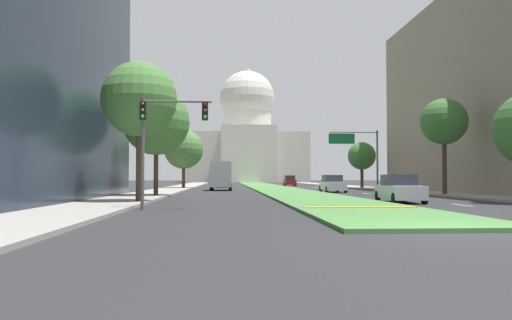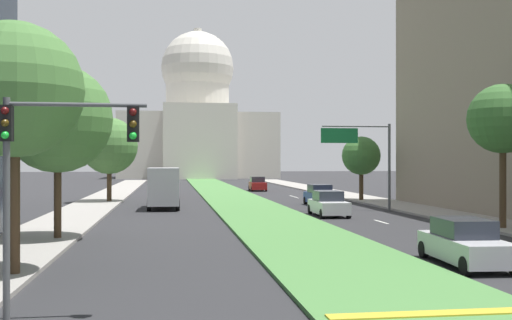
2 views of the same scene
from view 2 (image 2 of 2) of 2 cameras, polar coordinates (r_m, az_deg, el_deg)
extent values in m
plane|color=#2B2B2D|center=(70.64, -3.08, -3.11)|extent=(289.66, 289.66, 0.00)
cube|color=#4C8442|center=(64.10, -2.56, -3.36)|extent=(5.80, 118.50, 0.14)
cube|color=gold|center=(15.23, 16.51, -13.63)|extent=(5.22, 0.50, 0.04)
cube|color=silver|center=(31.34, 16.23, -6.91)|extent=(0.16, 2.40, 0.01)
cube|color=silver|center=(38.12, 11.66, -5.69)|extent=(0.16, 2.40, 0.01)
cube|color=silver|center=(48.78, 7.19, -4.46)|extent=(0.16, 2.40, 0.01)
cube|color=silver|center=(62.41, 3.78, -3.51)|extent=(0.16, 2.40, 0.01)
cube|color=silver|center=(64.51, 3.39, -3.40)|extent=(0.16, 2.40, 0.01)
cube|color=silver|center=(83.36, 0.77, -2.65)|extent=(0.16, 2.40, 0.01)
cube|color=#9E9991|center=(57.57, -14.33, -3.72)|extent=(4.00, 118.50, 0.15)
cube|color=#9E9991|center=(60.16, 9.92, -3.57)|extent=(4.00, 118.50, 0.15)
cube|color=beige|center=(136.29, -5.49, 1.30)|extent=(34.20, 18.70, 14.08)
cube|color=beige|center=(124.97, -5.26, 1.75)|extent=(15.05, 4.00, 15.48)
cylinder|color=beige|center=(136.98, -5.49, 5.85)|extent=(14.01, 14.01, 7.65)
sphere|color=beige|center=(137.83, -5.49, 8.60)|extent=(16.11, 16.11, 16.11)
cylinder|color=beige|center=(139.11, -5.49, 11.55)|extent=(1.80, 1.80, 3.00)
cylinder|color=#515456|center=(15.24, -22.35, -4.32)|extent=(0.16, 0.16, 5.20)
cube|color=black|center=(15.22, -22.34, 3.21)|extent=(0.28, 0.24, 0.84)
sphere|color=#510F0F|center=(15.10, -22.47, 4.30)|extent=(0.18, 0.18, 0.18)
sphere|color=#4C380F|center=(15.08, -22.47, 3.24)|extent=(0.18, 0.18, 0.18)
sphere|color=#1ED838|center=(15.07, -22.48, 2.17)|extent=(0.18, 0.18, 0.18)
cylinder|color=#515456|center=(14.94, -16.36, 5.00)|extent=(3.20, 0.10, 0.10)
cube|color=black|center=(14.78, -11.44, 3.30)|extent=(0.28, 0.24, 0.84)
sphere|color=#510F0F|center=(14.66, -11.47, 4.43)|extent=(0.18, 0.18, 0.18)
sphere|color=#4C380F|center=(14.64, -11.47, 3.33)|extent=(0.18, 0.18, 0.18)
sphere|color=#1ED838|center=(14.62, -11.47, 2.24)|extent=(0.18, 0.18, 0.18)
cylinder|color=#515456|center=(46.50, 12.39, -0.67)|extent=(0.20, 0.20, 6.50)
cylinder|color=#515456|center=(45.73, 9.36, 3.14)|extent=(5.15, 0.12, 0.12)
cube|color=#146033|center=(45.28, 7.82, 2.28)|extent=(2.80, 0.08, 1.10)
cylinder|color=#4C3823|center=(20.83, -21.66, -3.73)|extent=(0.31, 0.31, 4.81)
sphere|color=#4C7F3D|center=(20.91, -21.65, 6.16)|extent=(4.34, 4.34, 4.34)
cylinder|color=#4C3823|center=(29.81, -18.10, -3.11)|extent=(0.34, 0.34, 4.31)
sphere|color=#4C7F3D|center=(29.83, -18.09, 3.70)|extent=(5.06, 5.06, 5.06)
cylinder|color=#4C3823|center=(35.15, 22.12, -2.11)|extent=(0.36, 0.36, 4.97)
sphere|color=#3D7033|center=(35.20, 22.12, 3.61)|extent=(3.73, 3.73, 3.73)
cylinder|color=#4C3823|center=(55.86, -13.59, -2.02)|extent=(0.42, 0.42, 3.69)
sphere|color=#4C7F3D|center=(55.85, -13.59, 1.30)|extent=(5.06, 5.06, 5.06)
cylinder|color=#4C3823|center=(56.98, 9.83, -2.21)|extent=(0.40, 0.40, 3.24)
sphere|color=#3D7033|center=(56.94, 9.83, 0.41)|extent=(3.56, 3.56, 3.56)
cube|color=#BCBCC1|center=(23.05, 19.04, -7.84)|extent=(2.09, 4.77, 0.79)
cube|color=#282D38|center=(23.14, 18.85, -6.01)|extent=(1.73, 2.33, 0.65)
cylinder|color=black|center=(21.06, 19.04, -9.39)|extent=(0.26, 0.65, 0.64)
cylinder|color=black|center=(25.14, 19.04, -7.87)|extent=(0.26, 0.65, 0.64)
cylinder|color=black|center=(24.52, 15.43, -8.07)|extent=(0.26, 0.65, 0.64)
cube|color=silver|center=(41.47, 6.81, -4.37)|extent=(2.03, 4.70, 0.82)
cube|color=#282D38|center=(41.60, 6.75, -3.34)|extent=(1.74, 2.28, 0.67)
cylinder|color=black|center=(39.89, 8.68, -4.99)|extent=(0.24, 0.65, 0.64)
cylinder|color=black|center=(39.47, 6.21, -5.04)|extent=(0.24, 0.65, 0.64)
cylinder|color=black|center=(43.52, 7.36, -4.58)|extent=(0.24, 0.65, 0.64)
cylinder|color=black|center=(43.13, 5.09, -4.62)|extent=(0.24, 0.65, 0.64)
cube|color=navy|center=(51.33, 6.03, -3.53)|extent=(1.98, 4.24, 0.84)
cube|color=#282D38|center=(51.45, 5.98, -2.67)|extent=(1.70, 2.05, 0.69)
cylinder|color=black|center=(50.01, 7.49, -3.99)|extent=(0.23, 0.64, 0.64)
cylinder|color=black|center=(49.53, 5.58, -4.03)|extent=(0.23, 0.64, 0.64)
cylinder|color=black|center=(53.17, 6.46, -3.76)|extent=(0.23, 0.64, 0.64)
cylinder|color=black|center=(52.73, 4.65, -3.79)|extent=(0.23, 0.64, 0.64)
cube|color=maroon|center=(63.06, -8.38, -2.90)|extent=(2.12, 4.48, 0.81)
cube|color=#282D38|center=(62.85, -8.37, -2.24)|extent=(1.77, 2.19, 0.67)
cylinder|color=black|center=(64.77, -9.22, -3.10)|extent=(0.26, 0.65, 0.64)
cylinder|color=black|center=(64.86, -7.71, -3.10)|extent=(0.26, 0.65, 0.64)
cylinder|color=black|center=(61.30, -9.09, -3.27)|extent=(0.26, 0.65, 0.64)
cylinder|color=black|center=(61.40, -7.50, -3.27)|extent=(0.26, 0.65, 0.64)
cube|color=maroon|center=(75.45, 0.15, -2.43)|extent=(2.04, 4.38, 0.85)
cube|color=#282D38|center=(75.59, 0.14, -1.84)|extent=(1.73, 2.13, 0.70)
cylinder|color=black|center=(73.86, 0.95, -2.73)|extent=(0.24, 0.65, 0.64)
cylinder|color=black|center=(73.68, -0.37, -2.74)|extent=(0.24, 0.65, 0.64)
cylinder|color=black|center=(77.25, 0.65, -2.62)|extent=(0.24, 0.65, 0.64)
cylinder|color=black|center=(77.07, -0.62, -2.62)|extent=(0.24, 0.65, 0.64)
cube|color=#4C5156|center=(50.04, -8.62, -2.70)|extent=(2.30, 2.00, 2.20)
cube|color=#B2B2B7|center=(46.82, -8.66, -2.45)|extent=(2.30, 4.40, 2.80)
cylinder|color=black|center=(50.11, -9.83, -3.84)|extent=(0.30, 0.90, 0.90)
cylinder|color=black|center=(50.09, -7.42, -3.84)|extent=(0.30, 0.90, 0.90)
cylinder|color=black|center=(45.83, -9.99, -4.19)|extent=(0.30, 0.90, 0.90)
cylinder|color=black|center=(45.80, -7.36, -4.19)|extent=(0.30, 0.90, 0.90)
camera|label=1|loc=(8.85, 170.90, -14.37)|focal=34.84mm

